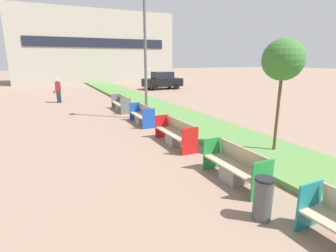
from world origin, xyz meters
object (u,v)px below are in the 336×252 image
at_px(pedestrian_walking, 58,91).
at_px(parked_car_distant, 162,81).
at_px(bench_red_frame, 176,135).
at_px(street_lamp_post, 145,47).
at_px(bench_blue_frame, 142,117).
at_px(bench_green_frame, 235,169).
at_px(bench_grey_frame, 121,105).
at_px(sapling_tree_near, 283,60).
at_px(litter_bin, 263,199).

bearing_deg(pedestrian_walking, parked_car_distant, 25.15).
relative_size(bench_red_frame, street_lamp_post, 0.34).
bearing_deg(bench_blue_frame, bench_red_frame, -89.94).
xyz_separation_m(bench_green_frame, bench_red_frame, (0.00, 3.42, 0.01)).
height_order(bench_red_frame, street_lamp_post, street_lamp_post).
height_order(bench_grey_frame, parked_car_distant, parked_car_distant).
bearing_deg(sapling_tree_near, bench_green_frame, -157.34).
xyz_separation_m(bench_blue_frame, bench_grey_frame, (0.00, 3.81, 0.01)).
bearing_deg(bench_grey_frame, sapling_tree_near, -75.50).
bearing_deg(bench_green_frame, bench_grey_frame, 89.98).
distance_m(litter_bin, parked_car_distant, 24.06).
relative_size(bench_blue_frame, sapling_tree_near, 0.53).
bearing_deg(pedestrian_walking, bench_green_frame, -78.29).
xyz_separation_m(bench_red_frame, street_lamp_post, (0.61, 4.66, 3.36)).
distance_m(street_lamp_post, sapling_tree_near, 7.30).
bearing_deg(bench_blue_frame, pedestrian_walking, 110.33).
xyz_separation_m(bench_green_frame, bench_grey_frame, (0.00, 10.88, 0.01)).
bearing_deg(parked_car_distant, street_lamp_post, -118.63).
relative_size(litter_bin, sapling_tree_near, 0.24).
bearing_deg(sapling_tree_near, bench_grey_frame, 104.50).
relative_size(bench_red_frame, parked_car_distant, 0.55).
bearing_deg(bench_red_frame, bench_green_frame, -90.06).
relative_size(litter_bin, pedestrian_walking, 0.51).
height_order(bench_green_frame, parked_car_distant, parked_car_distant).
distance_m(bench_blue_frame, litter_bin, 8.66).
distance_m(bench_green_frame, bench_red_frame, 3.42).
distance_m(bench_green_frame, litter_bin, 1.68).
bearing_deg(parked_car_distant, sapling_tree_near, -104.71).
height_order(bench_red_frame, bench_grey_frame, same).
distance_m(bench_grey_frame, pedestrian_walking, 6.17).
bearing_deg(bench_green_frame, parked_car_distant, 70.57).
relative_size(bench_red_frame, sapling_tree_near, 0.61).
height_order(bench_green_frame, street_lamp_post, street_lamp_post).
relative_size(bench_green_frame, bench_blue_frame, 1.00).
height_order(bench_green_frame, pedestrian_walking, pedestrian_walking).
relative_size(bench_red_frame, litter_bin, 2.59).
bearing_deg(sapling_tree_near, litter_bin, -140.03).
xyz_separation_m(bench_green_frame, street_lamp_post, (0.61, 8.07, 3.37)).
distance_m(bench_red_frame, sapling_tree_near, 4.41).
height_order(bench_green_frame, bench_grey_frame, same).
distance_m(bench_grey_frame, parked_car_distant, 12.66).
height_order(bench_red_frame, sapling_tree_near, sapling_tree_near).
bearing_deg(pedestrian_walking, sapling_tree_near, -68.61).
distance_m(bench_grey_frame, sapling_tree_near, 10.50).
height_order(sapling_tree_near, pedestrian_walking, sapling_tree_near).
distance_m(sapling_tree_near, parked_car_distant, 20.75).
height_order(litter_bin, parked_car_distant, parked_car_distant).
bearing_deg(parked_car_distant, bench_green_frame, -110.40).
height_order(bench_red_frame, parked_car_distant, parked_car_distant).
xyz_separation_m(bench_green_frame, pedestrian_walking, (-3.33, 16.05, 0.52)).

